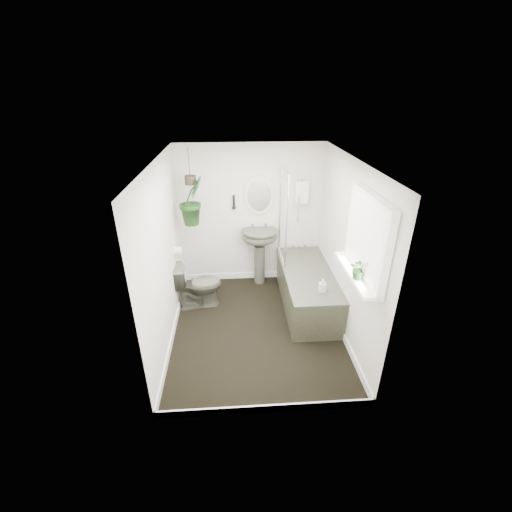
{
  "coord_description": "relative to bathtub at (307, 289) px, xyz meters",
  "views": [
    {
      "loc": [
        -0.28,
        -3.83,
        3.06
      ],
      "look_at": [
        0.0,
        0.15,
        1.05
      ],
      "focal_mm": 24.0,
      "sensor_mm": 36.0,
      "label": 1
    }
  ],
  "objects": [
    {
      "name": "wall_front",
      "position": [
        -0.8,
        -1.91,
        0.86
      ],
      "size": [
        2.3,
        0.02,
        2.3
      ],
      "primitive_type": "cube",
      "color": "#F3E6CE",
      "rests_on": "ground"
    },
    {
      "name": "soap_bottle",
      "position": [
        0.07,
        -0.53,
        0.39
      ],
      "size": [
        0.09,
        0.09,
        0.19
      ],
      "primitive_type": "imported",
      "rotation": [
        0.0,
        0.0,
        -0.05
      ],
      "color": "#2B2526",
      "rests_on": "bathtub"
    },
    {
      "name": "toilet_roll_holder",
      "position": [
        -1.9,
        0.2,
        0.61
      ],
      "size": [
        0.11,
        0.11,
        0.11
      ],
      "primitive_type": "cylinder",
      "rotation": [
        0.0,
        1.57,
        0.0
      ],
      "color": "white",
      "rests_on": "wall_left"
    },
    {
      "name": "bath_screen",
      "position": [
        -0.33,
        0.49,
        0.99
      ],
      "size": [
        0.04,
        0.72,
        1.4
      ],
      "primitive_type": null,
      "color": "silver",
      "rests_on": "bathtub"
    },
    {
      "name": "wall_right",
      "position": [
        0.36,
        -0.5,
        0.86
      ],
      "size": [
        0.02,
        2.8,
        2.3
      ],
      "primitive_type": "cube",
      "color": "#F3E6CE",
      "rests_on": "ground"
    },
    {
      "name": "pedestal_sink",
      "position": [
        -0.66,
        0.74,
        0.2
      ],
      "size": [
        0.59,
        0.51,
        0.97
      ],
      "primitive_type": null,
      "rotation": [
        0.0,
        0.0,
        0.03
      ],
      "color": "#434337",
      "rests_on": "floor"
    },
    {
      "name": "bathtub",
      "position": [
        0.0,
        0.0,
        0.0
      ],
      "size": [
        0.72,
        1.72,
        0.58
      ],
      "primitive_type": null,
      "color": "#434337",
      "rests_on": "floor"
    },
    {
      "name": "window_sill",
      "position": [
        0.22,
        -1.2,
        0.94
      ],
      "size": [
        0.18,
        1.0,
        0.04
      ],
      "primitive_type": "cube",
      "color": "white",
      "rests_on": "wall_right"
    },
    {
      "name": "hanging_plant",
      "position": [
        -1.67,
        0.47,
        1.27
      ],
      "size": [
        0.5,
        0.5,
        0.71
      ],
      "primitive_type": "imported",
      "rotation": [
        0.0,
        0.0,
        0.83
      ],
      "color": "black",
      "rests_on": "ceiling"
    },
    {
      "name": "hanging_pot",
      "position": [
        -1.67,
        0.47,
        1.57
      ],
      "size": [
        0.16,
        0.16,
        0.12
      ],
      "primitive_type": "cylinder",
      "color": "black",
      "rests_on": "ceiling"
    },
    {
      "name": "sill_plant",
      "position": [
        0.2,
        -1.34,
        1.07
      ],
      "size": [
        0.25,
        0.23,
        0.23
      ],
      "primitive_type": "imported",
      "rotation": [
        0.0,
        0.0,
        -0.34
      ],
      "color": "black",
      "rests_on": "window_sill"
    },
    {
      "name": "wall_left",
      "position": [
        -1.96,
        -0.5,
        0.86
      ],
      "size": [
        0.02,
        2.8,
        2.3
      ],
      "primitive_type": "cube",
      "color": "#F3E6CE",
      "rests_on": "ground"
    },
    {
      "name": "toilet",
      "position": [
        -1.65,
        0.13,
        0.07
      ],
      "size": [
        0.75,
        0.5,
        0.71
      ],
      "primitive_type": "imported",
      "rotation": [
        0.0,
        0.0,
        1.73
      ],
      "color": "#434337",
      "rests_on": "floor"
    },
    {
      "name": "skirting",
      "position": [
        -0.8,
        -0.5,
        -0.24
      ],
      "size": [
        2.3,
        2.8,
        0.1
      ],
      "primitive_type": "cube",
      "color": "white",
      "rests_on": "floor"
    },
    {
      "name": "ceiling",
      "position": [
        -0.8,
        -0.5,
        2.02
      ],
      "size": [
        2.3,
        2.8,
        0.02
      ],
      "primitive_type": "cube",
      "color": "white",
      "rests_on": "ground"
    },
    {
      "name": "wall_back",
      "position": [
        -0.8,
        0.91,
        0.86
      ],
      "size": [
        2.3,
        0.02,
        2.3
      ],
      "primitive_type": "cube",
      "color": "#F3E6CE",
      "rests_on": "ground"
    },
    {
      "name": "floor",
      "position": [
        -0.8,
        -0.5,
        -0.3
      ],
      "size": [
        2.3,
        2.8,
        0.02
      ],
      "primitive_type": "cube",
      "color": "black",
      "rests_on": "ground"
    },
    {
      "name": "shower_box",
      "position": [
        0.0,
        0.84,
        1.26
      ],
      "size": [
        0.2,
        0.1,
        0.35
      ],
      "primitive_type": "cube",
      "color": "white",
      "rests_on": "wall_back"
    },
    {
      "name": "window_recess",
      "position": [
        0.29,
        -1.2,
        1.36
      ],
      "size": [
        0.08,
        1.0,
        0.9
      ],
      "primitive_type": "cube",
      "color": "white",
      "rests_on": "wall_right"
    },
    {
      "name": "oval_mirror",
      "position": [
        -0.66,
        0.87,
        1.21
      ],
      "size": [
        0.46,
        0.03,
        0.62
      ],
      "primitive_type": "ellipsoid",
      "color": "beige",
      "rests_on": "wall_back"
    },
    {
      "name": "window_blinds",
      "position": [
        0.24,
        -1.2,
        1.36
      ],
      "size": [
        0.01,
        0.86,
        0.76
      ],
      "primitive_type": "cube",
      "color": "white",
      "rests_on": "wall_right"
    },
    {
      "name": "wall_sconce",
      "position": [
        -1.06,
        0.86,
        1.11
      ],
      "size": [
        0.04,
        0.04,
        0.22
      ],
      "primitive_type": "cylinder",
      "color": "black",
      "rests_on": "wall_back"
    }
  ]
}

